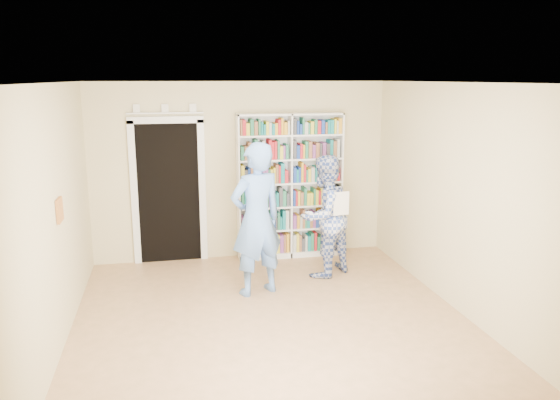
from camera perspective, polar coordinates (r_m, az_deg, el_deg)
The scene contains 11 objects.
floor at distance 6.41m, azimuth -0.73°, elevation -12.73°, with size 5.00×5.00×0.00m, color #977249.
ceiling at distance 5.79m, azimuth -0.81°, elevation 12.17°, with size 5.00×5.00×0.00m, color white.
wall_back at distance 8.38m, azimuth -4.08°, elevation 3.02°, with size 4.50×4.50×0.00m, color beige.
wall_left at distance 5.96m, azimuth -22.51°, elevation -1.90°, with size 5.00×5.00×0.00m, color beige.
wall_right at distance 6.75m, azimuth 18.31°, elevation 0.05°, with size 5.00×5.00×0.00m, color beige.
bookshelf at distance 8.40m, azimuth 1.03°, elevation 1.52°, with size 1.62×0.30×2.23m.
doorway at distance 8.31m, azimuth -11.58°, elevation 1.52°, with size 1.10×0.08×2.43m.
wall_art at distance 6.14m, azimuth -22.04°, elevation -0.98°, with size 0.03×0.25×0.25m, color brown.
man_blue at distance 6.93m, azimuth -2.47°, elevation -2.06°, with size 0.72×0.47×1.98m, color #5E8AD1.
man_plaid at distance 7.65m, azimuth 4.61°, elevation -1.69°, with size 0.83×0.65×1.72m, color #344D9E.
paper_sheet at distance 7.41m, azimuth 6.41°, elevation -0.37°, with size 0.23×0.01×0.32m, color white.
Camera 1 is at (-1.12, -5.68, 2.75)m, focal length 35.00 mm.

